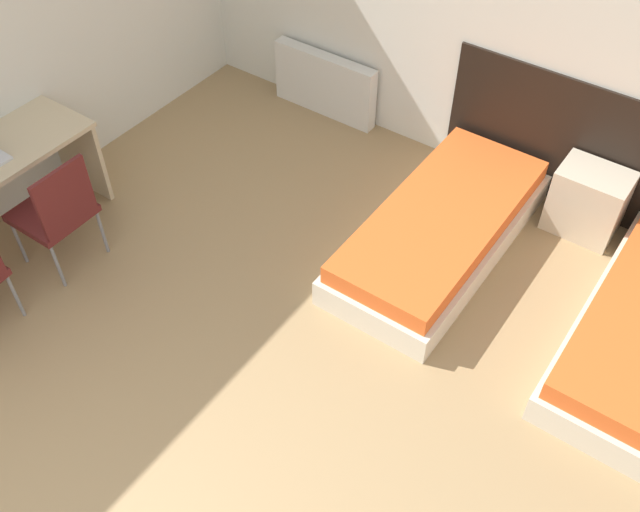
# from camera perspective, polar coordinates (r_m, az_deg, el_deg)

# --- Properties ---
(wall_back) EXTENTS (6.13, 0.05, 2.70)m
(wall_back) POSITION_cam_1_polar(r_m,az_deg,el_deg) (5.45, 13.35, 18.91)
(wall_back) COLOR silver
(wall_back) RESTS_ON ground_plane
(headboard_panel) EXTENTS (2.51, 0.03, 1.04)m
(headboard_panel) POSITION_cam_1_polar(r_m,az_deg,el_deg) (5.60, 22.04, 7.21)
(headboard_panel) COLOR black
(headboard_panel) RESTS_ON ground_plane
(bed_near_window) EXTENTS (0.87, 1.96, 0.36)m
(bed_near_window) POSITION_cam_1_polar(r_m,az_deg,el_deg) (5.21, 9.60, 2.06)
(bed_near_window) COLOR beige
(bed_near_window) RESTS_ON ground_plane
(nightstand) EXTENTS (0.50, 0.36, 0.53)m
(nightstand) POSITION_cam_1_polar(r_m,az_deg,el_deg) (5.58, 20.62, 4.12)
(nightstand) COLOR beige
(nightstand) RESTS_ON ground_plane
(radiator) EXTENTS (1.00, 0.12, 0.56)m
(radiator) POSITION_cam_1_polar(r_m,az_deg,el_deg) (6.43, 0.38, 13.59)
(radiator) COLOR silver
(radiator) RESTS_ON ground_plane
(chair_near_laptop) EXTENTS (0.47, 0.47, 0.90)m
(chair_near_laptop) POSITION_cam_1_polar(r_m,az_deg,el_deg) (5.14, -20.33, 3.50)
(chair_near_laptop) COLOR #511919
(chair_near_laptop) RESTS_ON ground_plane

